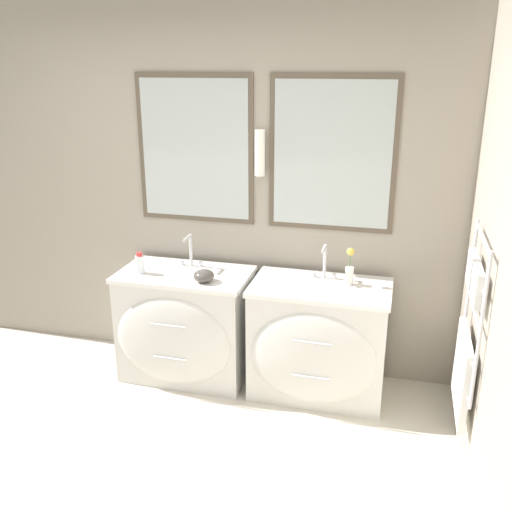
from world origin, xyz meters
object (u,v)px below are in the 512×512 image
at_px(toiletry_bottle, 140,264).
at_px(amenity_bowl, 204,276).
at_px(vanity_left, 185,325).
at_px(flower_vase, 350,270).
at_px(vanity_right, 318,341).

xyz_separation_m(toiletry_bottle, amenity_bowl, (0.48, -0.04, -0.03)).
bearing_deg(vanity_left, flower_vase, 4.91).
bearing_deg(vanity_right, amenity_bowl, -172.75).
bearing_deg(amenity_bowl, vanity_left, 153.21).
xyz_separation_m(amenity_bowl, flower_vase, (0.94, 0.20, 0.06)).
height_order(vanity_right, amenity_bowl, amenity_bowl).
relative_size(amenity_bowl, flower_vase, 0.55).
distance_m(vanity_left, amenity_bowl, 0.49).
bearing_deg(vanity_right, flower_vase, 29.10).
height_order(vanity_left, flower_vase, flower_vase).
height_order(vanity_left, amenity_bowl, amenity_bowl).
bearing_deg(vanity_left, amenity_bowl, -26.79).
distance_m(vanity_right, flower_vase, 0.53).
height_order(vanity_left, vanity_right, same).
height_order(toiletry_bottle, flower_vase, flower_vase).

